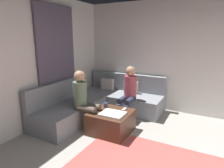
# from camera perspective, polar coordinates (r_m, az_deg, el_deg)

# --- Properties ---
(wall_back) EXTENTS (6.00, 0.12, 2.70)m
(wall_back) POSITION_cam_1_polar(r_m,az_deg,el_deg) (4.94, 24.73, 6.72)
(wall_back) COLOR silver
(wall_back) RESTS_ON ground_plane
(curtain_panel) EXTENTS (0.06, 1.10, 2.50)m
(curtain_panel) POSITION_cam_1_polar(r_m,az_deg,el_deg) (4.56, -15.63, 5.71)
(curtain_panel) COLOR #595166
(curtain_panel) RESTS_ON ground_plane
(sectional_couch) EXTENTS (2.10, 2.55, 0.87)m
(sectional_couch) POSITION_cam_1_polar(r_m,az_deg,el_deg) (4.78, -3.39, -5.42)
(sectional_couch) COLOR gray
(sectional_couch) RESTS_ON ground_plane
(ottoman) EXTENTS (0.76, 0.76, 0.42)m
(ottoman) POSITION_cam_1_polar(r_m,az_deg,el_deg) (3.92, -0.31, -10.96)
(ottoman) COLOR #4C2D1E
(ottoman) RESTS_ON ground_plane
(folded_blanket) EXTENTS (0.44, 0.36, 0.04)m
(folded_blanket) POSITION_cam_1_polar(r_m,az_deg,el_deg) (3.68, 0.18, -8.70)
(folded_blanket) COLOR white
(folded_blanket) RESTS_ON ottoman
(coffee_mug) EXTENTS (0.08, 0.08, 0.10)m
(coffee_mug) POSITION_cam_1_polar(r_m,az_deg,el_deg) (4.06, -1.85, -6.11)
(coffee_mug) COLOR #334C72
(coffee_mug) RESTS_ON ottoman
(game_remote) EXTENTS (0.05, 0.15, 0.02)m
(game_remote) POSITION_cam_1_polar(r_m,az_deg,el_deg) (3.94, 3.54, -7.34)
(game_remote) COLOR white
(game_remote) RESTS_ON ottoman
(person_on_couch_back) EXTENTS (0.30, 0.60, 1.20)m
(person_on_couch_back) POSITION_cam_1_polar(r_m,az_deg,el_deg) (4.40, 4.85, -1.99)
(person_on_couch_back) COLOR #2D3347
(person_on_couch_back) RESTS_ON ground_plane
(person_on_couch_side) EXTENTS (0.60, 0.30, 1.20)m
(person_on_couch_side) POSITION_cam_1_polar(r_m,az_deg,el_deg) (3.92, -8.05, -4.07)
(person_on_couch_side) COLOR brown
(person_on_couch_side) RESTS_ON ground_plane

